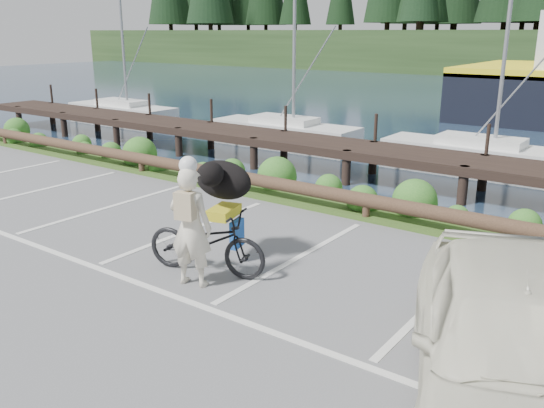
{
  "coord_description": "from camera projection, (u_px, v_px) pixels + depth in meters",
  "views": [
    {
      "loc": [
        5.24,
        -5.95,
        3.87
      ],
      "look_at": [
        -0.18,
        1.47,
        1.1
      ],
      "focal_mm": 38.0,
      "sensor_mm": 36.0,
      "label": 1
    }
  ],
  "objects": [
    {
      "name": "bicycle",
      "position": [
        206.0,
        241.0,
        9.45
      ],
      "size": [
        2.22,
        1.25,
        1.1
      ],
      "primitive_type": "imported",
      "rotation": [
        0.0,
        0.0,
        1.83
      ],
      "color": "black",
      "rests_on": "ground"
    },
    {
      "name": "ground",
      "position": [
        224.0,
        298.0,
        8.67
      ],
      "size": [
        72.0,
        72.0,
        0.0
      ],
      "primitive_type": "plane",
      "color": "#5C5D5F"
    },
    {
      "name": "parked_car",
      "position": [
        515.0,
        345.0,
        5.75
      ],
      "size": [
        3.69,
        5.4,
        1.71
      ],
      "primitive_type": "imported",
      "rotation": [
        0.0,
        0.0,
        0.37
      ],
      "color": "silver",
      "rests_on": "ground"
    },
    {
      "name": "log_rail",
      "position": [
        366.0,
        221.0,
        12.23
      ],
      "size": [
        32.0,
        0.3,
        0.6
      ],
      "primitive_type": null,
      "color": "#443021",
      "rests_on": "ground"
    },
    {
      "name": "vegetation_strip",
      "position": [
        380.0,
        210.0,
        12.76
      ],
      "size": [
        34.0,
        1.6,
        0.1
      ],
      "primitive_type": "cube",
      "color": "#3D5B21",
      "rests_on": "ground"
    },
    {
      "name": "cyclist",
      "position": [
        191.0,
        227.0,
        8.89
      ],
      "size": [
        0.8,
        0.63,
        1.92
      ],
      "primitive_type": "imported",
      "rotation": [
        0.0,
        0.0,
        3.4
      ],
      "color": "beige",
      "rests_on": "ground"
    },
    {
      "name": "dog",
      "position": [
        223.0,
        180.0,
        9.79
      ],
      "size": [
        0.84,
        1.26,
        0.67
      ],
      "primitive_type": "ellipsoid",
      "rotation": [
        0.0,
        0.0,
        1.83
      ],
      "color": "black",
      "rests_on": "bicycle"
    }
  ]
}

